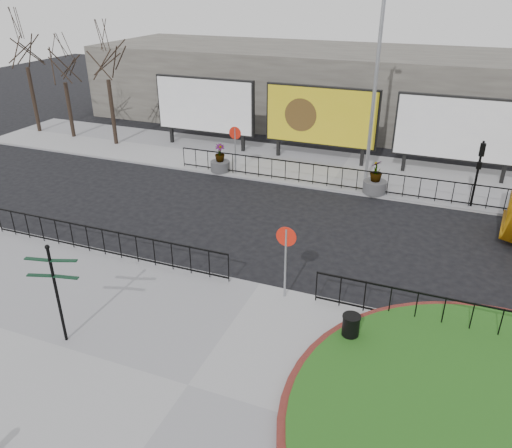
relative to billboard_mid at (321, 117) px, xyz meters
The scene contains 21 objects.
ground 13.31m from the billboard_mid, 83.40° to the right, with size 90.00×90.00×0.00m, color black.
pavement_near 18.21m from the billboard_mid, 85.23° to the right, with size 30.00×10.00×0.12m, color gray.
pavement_far 3.10m from the billboard_mid, 32.94° to the right, with size 44.00×6.00×0.12m, color gray.
railing_near_left 14.15m from the billboard_mid, 108.73° to the right, with size 10.00×0.10×1.10m, color black, non-canonical shape.
railing_near_right 15.62m from the billboard_mid, 58.92° to the right, with size 9.00×0.10×1.10m, color black, non-canonical shape.
railing_far 4.84m from the billboard_mid, 55.75° to the right, with size 18.00×0.10×1.10m, color black, non-canonical shape.
speed_sign_far 5.04m from the billboard_mid, 134.46° to the right, with size 0.64×0.07×2.47m.
speed_sign_near 13.62m from the billboard_mid, 79.41° to the right, with size 0.64×0.07×2.47m.
billboard_left 7.00m from the billboard_mid, behind, with size 6.20×0.31×4.10m.
billboard_mid is the anchor object (origin of this frame).
billboard_right 7.00m from the billboard_mid, ahead, with size 6.20×0.31×4.10m.
lamp_post 4.23m from the billboard_mid, 33.25° to the right, with size 0.74×0.18×9.23m.
signal_pole_a 8.80m from the billboard_mid, 24.42° to the right, with size 0.22×0.26×3.00m.
tree_left 12.63m from the billboard_mid, behind, with size 2.00×2.00×7.00m, color #2D2119, non-canonical shape.
tree_mid 16.05m from the billboard_mid, behind, with size 2.00×2.00×6.20m, color #2D2119, non-canonical shape.
tree_far 19.07m from the billboard_mid, behind, with size 2.00×2.00×7.50m, color #2D2119, non-canonical shape.
building_backdrop 9.15m from the billboard_mid, 80.57° to the left, with size 40.00×10.00×5.00m, color slate.
fingerpost_sign 17.87m from the billboard_mid, 98.16° to the right, with size 1.42×0.58×3.04m.
litter_bin 15.72m from the billboard_mid, 71.66° to the right, with size 0.51×0.51×0.85m.
planter_a 6.00m from the billboard_mid, 140.89° to the right, with size 1.02×1.02×1.45m.
planter_c 5.50m from the billboard_mid, 43.99° to the right, with size 1.10×1.10×1.59m.
Camera 1 is at (5.05, -13.14, 9.25)m, focal length 35.00 mm.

